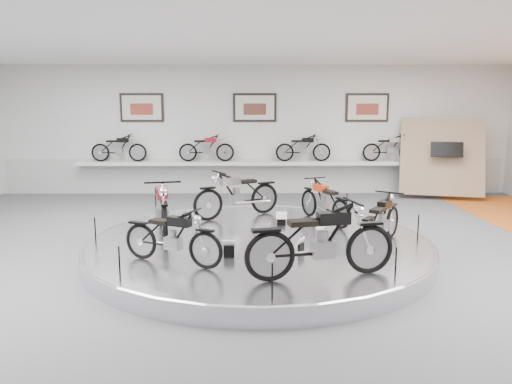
{
  "coord_description": "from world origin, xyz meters",
  "views": [
    {
      "loc": [
        -0.15,
        -8.72,
        2.78
      ],
      "look_at": [
        -0.04,
        0.6,
        1.15
      ],
      "focal_mm": 35.0,
      "sensor_mm": 36.0,
      "label": 1
    }
  ],
  "objects_px": {
    "display_platform": "(258,247)",
    "bike_b": "(237,194)",
    "bike_d": "(172,236)",
    "bike_f": "(381,220)",
    "bike_c": "(162,207)",
    "bike_e": "(321,240)",
    "bike_a": "(324,201)",
    "shelf": "(255,163)"
  },
  "relations": [
    {
      "from": "display_platform",
      "to": "bike_b",
      "type": "bearing_deg",
      "value": 103.01
    },
    {
      "from": "bike_d",
      "to": "bike_f",
      "type": "height_order",
      "value": "bike_f"
    },
    {
      "from": "bike_b",
      "to": "bike_c",
      "type": "relative_size",
      "value": 0.94
    },
    {
      "from": "display_platform",
      "to": "bike_f",
      "type": "xyz_separation_m",
      "value": [
        2.19,
        -0.41,
        0.61
      ]
    },
    {
      "from": "display_platform",
      "to": "bike_c",
      "type": "height_order",
      "value": "bike_c"
    },
    {
      "from": "display_platform",
      "to": "bike_e",
      "type": "xyz_separation_m",
      "value": [
        0.87,
        -2.09,
        0.71
      ]
    },
    {
      "from": "bike_b",
      "to": "bike_f",
      "type": "xyz_separation_m",
      "value": [
        2.63,
        -2.31,
        -0.07
      ]
    },
    {
      "from": "display_platform",
      "to": "bike_b",
      "type": "height_order",
      "value": "bike_b"
    },
    {
      "from": "bike_a",
      "to": "bike_b",
      "type": "bearing_deg",
      "value": 50.39
    },
    {
      "from": "display_platform",
      "to": "bike_d",
      "type": "bearing_deg",
      "value": -134.05
    },
    {
      "from": "display_platform",
      "to": "bike_d",
      "type": "height_order",
      "value": "bike_d"
    },
    {
      "from": "display_platform",
      "to": "bike_b",
      "type": "relative_size",
      "value": 3.53
    },
    {
      "from": "bike_b",
      "to": "bike_a",
      "type": "bearing_deg",
      "value": 133.75
    },
    {
      "from": "bike_c",
      "to": "shelf",
      "type": "bearing_deg",
      "value": 150.38
    },
    {
      "from": "bike_b",
      "to": "shelf",
      "type": "bearing_deg",
      "value": -126.37
    },
    {
      "from": "bike_a",
      "to": "bike_f",
      "type": "distance_m",
      "value": 1.95
    },
    {
      "from": "display_platform",
      "to": "bike_e",
      "type": "distance_m",
      "value": 2.37
    },
    {
      "from": "bike_c",
      "to": "bike_f",
      "type": "distance_m",
      "value": 4.09
    },
    {
      "from": "bike_c",
      "to": "bike_e",
      "type": "xyz_separation_m",
      "value": [
        2.71,
        -2.42,
        -0.0
      ]
    },
    {
      "from": "bike_b",
      "to": "bike_f",
      "type": "bearing_deg",
      "value": 107.87
    },
    {
      "from": "bike_e",
      "to": "bike_f",
      "type": "distance_m",
      "value": 2.14
    },
    {
      "from": "display_platform",
      "to": "bike_f",
      "type": "distance_m",
      "value": 2.31
    },
    {
      "from": "bike_a",
      "to": "bike_d",
      "type": "height_order",
      "value": "bike_a"
    },
    {
      "from": "bike_e",
      "to": "bike_a",
      "type": "bearing_deg",
      "value": 68.41
    },
    {
      "from": "bike_e",
      "to": "bike_f",
      "type": "bearing_deg",
      "value": 39.52
    },
    {
      "from": "display_platform",
      "to": "bike_f",
      "type": "bearing_deg",
      "value": -10.51
    },
    {
      "from": "bike_b",
      "to": "display_platform",
      "type": "bearing_deg",
      "value": 72.25
    },
    {
      "from": "bike_d",
      "to": "bike_c",
      "type": "bearing_deg",
      "value": 130.28
    },
    {
      "from": "bike_e",
      "to": "bike_c",
      "type": "bearing_deg",
      "value": 125.77
    },
    {
      "from": "bike_e",
      "to": "bike_f",
      "type": "xyz_separation_m",
      "value": [
        1.31,
        1.68,
        -0.1
      ]
    },
    {
      "from": "bike_b",
      "to": "bike_d",
      "type": "distance_m",
      "value": 3.46
    },
    {
      "from": "bike_a",
      "to": "bike_c",
      "type": "distance_m",
      "value": 3.43
    },
    {
      "from": "shelf",
      "to": "bike_e",
      "type": "height_order",
      "value": "bike_e"
    },
    {
      "from": "shelf",
      "to": "display_platform",
      "type": "bearing_deg",
      "value": -90.0
    },
    {
      "from": "bike_a",
      "to": "bike_e",
      "type": "bearing_deg",
      "value": 146.76
    },
    {
      "from": "bike_c",
      "to": "bike_e",
      "type": "relative_size",
      "value": 1.0
    },
    {
      "from": "shelf",
      "to": "bike_c",
      "type": "distance_m",
      "value": 6.34
    },
    {
      "from": "shelf",
      "to": "bike_a",
      "type": "xyz_separation_m",
      "value": [
        1.43,
        -5.01,
        -0.24
      ]
    },
    {
      "from": "bike_e",
      "to": "display_platform",
      "type": "bearing_deg",
      "value": 100.22
    },
    {
      "from": "shelf",
      "to": "bike_c",
      "type": "xyz_separation_m",
      "value": [
        -1.83,
        -6.07,
        -0.14
      ]
    },
    {
      "from": "bike_f",
      "to": "bike_d",
      "type": "bearing_deg",
      "value": 139.5
    },
    {
      "from": "shelf",
      "to": "bike_b",
      "type": "xyz_separation_m",
      "value": [
        -0.44,
        -4.49,
        -0.17
      ]
    }
  ]
}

